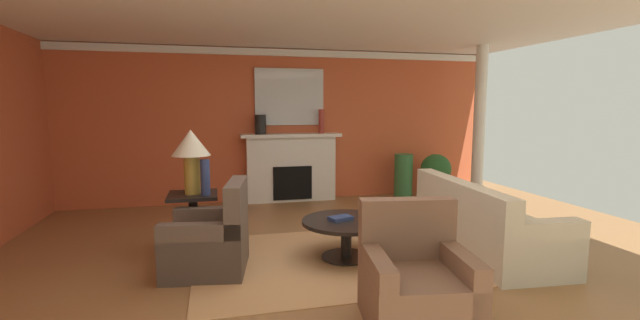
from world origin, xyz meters
name	(u,v)px	position (x,y,z in m)	size (l,w,h in m)	color
ground_plane	(329,264)	(0.00, 0.00, 0.00)	(9.80, 9.80, 0.00)	olive
wall_fireplace	(280,125)	(0.00, 3.46, 1.37)	(8.14, 0.12, 2.74)	#C65633
ceiling_panel	(323,8)	(0.00, 0.30, 2.77)	(8.14, 7.40, 0.06)	white
crown_moulding	(280,53)	(0.00, 3.38, 2.66)	(8.14, 0.08, 0.12)	white
area_rug	(346,258)	(0.23, 0.14, 0.01)	(3.34, 2.21, 0.01)	tan
fireplace	(291,169)	(0.16, 3.25, 0.58)	(1.80, 0.35, 1.23)	white
mantel_mirror	(290,97)	(0.16, 3.37, 1.88)	(1.25, 0.04, 1.01)	silver
sofa	(483,227)	(1.88, -0.01, 0.30)	(1.06, 2.16, 0.85)	beige
armchair_near_window	(211,242)	(-1.25, 0.12, 0.31)	(0.92, 0.92, 0.95)	brown
armchair_facing_fireplace	(416,286)	(0.33, -1.39, 0.31)	(0.91, 0.91, 0.95)	brown
coffee_table	(346,230)	(0.23, 0.14, 0.34)	(1.00, 1.00, 0.45)	black
side_table	(194,219)	(-1.44, 0.79, 0.40)	(0.56, 0.56, 0.70)	black
table_lamp	(191,149)	(-1.44, 0.79, 1.22)	(0.44, 0.44, 0.75)	#B28E38
vase_on_side_table	(205,177)	(-1.29, 0.67, 0.91)	(0.11, 0.11, 0.41)	navy
vase_mantel_right	(321,121)	(0.71, 3.20, 1.45)	(0.10, 0.10, 0.44)	#9E3328
vase_mantel_left	(260,125)	(-0.39, 3.20, 1.40)	(0.20, 0.20, 0.34)	black
vase_tall_corner	(403,176)	(2.23, 2.95, 0.42)	(0.34, 0.34, 0.84)	#33703D
book_red_cover	(341,218)	(0.17, 0.14, 0.47)	(0.26, 0.16, 0.04)	navy
potted_plant	(436,172)	(2.83, 2.83, 0.49)	(0.56, 0.56, 0.83)	#A8754C
column_white	(479,126)	(3.29, 2.22, 1.37)	(0.20, 0.20, 2.74)	white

